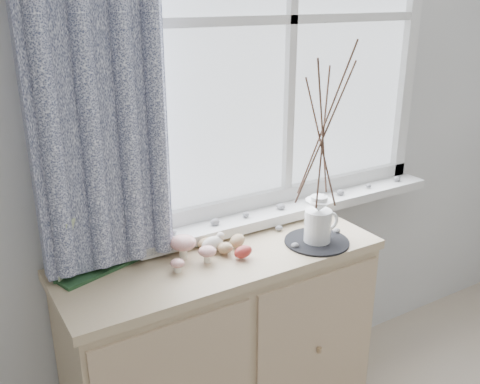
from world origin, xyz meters
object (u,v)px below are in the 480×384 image
(botanical_book, at_px, (98,242))
(toadstool_cluster, at_px, (188,248))
(twig_pitcher, at_px, (323,130))
(sideboard, at_px, (223,352))

(botanical_book, height_order, toadstool_cluster, botanical_book)
(botanical_book, bearing_deg, twig_pitcher, -31.18)
(botanical_book, distance_m, toadstool_cluster, 0.31)
(sideboard, bearing_deg, toadstool_cluster, 168.82)
(botanical_book, xyz_separation_m, twig_pitcher, (0.78, -0.19, 0.32))
(toadstool_cluster, xyz_separation_m, twig_pitcher, (0.48, -0.12, 0.39))
(sideboard, relative_size, toadstool_cluster, 6.76)
(botanical_book, distance_m, twig_pitcher, 0.87)
(twig_pitcher, bearing_deg, toadstool_cluster, 176.73)
(toadstool_cluster, relative_size, twig_pitcher, 0.23)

